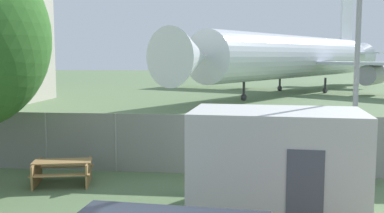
# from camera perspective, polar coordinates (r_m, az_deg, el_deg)

# --- Properties ---
(perimeter_fence) EXTENTS (56.07, 0.07, 2.06)m
(perimeter_fence) POSITION_cam_1_polar(r_m,az_deg,el_deg) (15.53, -0.59, -4.80)
(perimeter_fence) COLOR gray
(perimeter_fence) RESTS_ON ground
(airplane) EXTENTS (31.66, 39.34, 13.16)m
(airplane) POSITION_cam_1_polar(r_m,az_deg,el_deg) (51.29, 13.29, 6.12)
(airplane) COLOR silver
(airplane) RESTS_ON ground
(portable_cabin) EXTENTS (4.48, 2.81, 2.69)m
(portable_cabin) POSITION_cam_1_polar(r_m,az_deg,el_deg) (11.81, 10.64, -6.95)
(portable_cabin) COLOR silver
(portable_cabin) RESTS_ON ground
(picnic_bench_open_grass) EXTENTS (2.08, 1.77, 0.76)m
(picnic_bench_open_grass) POSITION_cam_1_polar(r_m,az_deg,el_deg) (14.94, -16.10, -7.69)
(picnic_bench_open_grass) COLOR #A37A47
(picnic_bench_open_grass) RESTS_ON ground
(light_mast) EXTENTS (0.44, 0.44, 7.99)m
(light_mast) POSITION_cam_1_polar(r_m,az_deg,el_deg) (14.70, 20.38, 9.19)
(light_mast) COLOR #99999E
(light_mast) RESTS_ON ground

